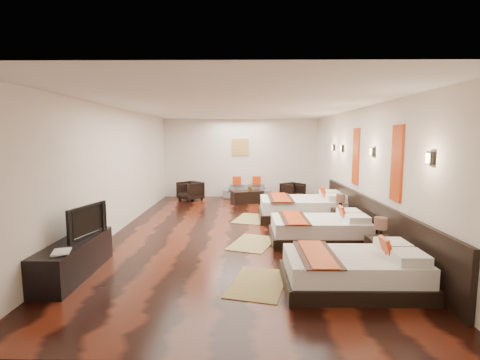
{
  "coord_description": "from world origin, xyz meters",
  "views": [
    {
      "loc": [
        0.12,
        -7.89,
        2.13
      ],
      "look_at": [
        0.03,
        0.67,
        1.1
      ],
      "focal_mm": 26.33,
      "sensor_mm": 36.0,
      "label": 1
    }
  ],
  "objects_px": {
    "armchair_right": "(293,192)",
    "bed_far": "(304,208)",
    "bed_mid": "(320,230)",
    "armchair_left": "(190,191)",
    "bed_near": "(354,271)",
    "figurine": "(94,218)",
    "nightstand_a": "(380,247)",
    "tv": "(83,221)",
    "sofa": "(247,191)",
    "book": "(52,253)",
    "coffee_table": "(247,197)",
    "table_plant": "(250,187)",
    "tv_console": "(75,258)",
    "nightstand_b": "(340,215)"
  },
  "relations": [
    {
      "from": "table_plant",
      "to": "tv",
      "type": "bearing_deg",
      "value": -115.01
    },
    {
      "from": "bed_mid",
      "to": "coffee_table",
      "type": "relative_size",
      "value": 1.98
    },
    {
      "from": "armchair_right",
      "to": "bed_mid",
      "type": "bearing_deg",
      "value": -128.23
    },
    {
      "from": "bed_near",
      "to": "book",
      "type": "height_order",
      "value": "bed_near"
    },
    {
      "from": "bed_near",
      "to": "bed_far",
      "type": "distance_m",
      "value": 4.25
    },
    {
      "from": "tv_console",
      "to": "armchair_left",
      "type": "relative_size",
      "value": 2.53
    },
    {
      "from": "bed_mid",
      "to": "tv",
      "type": "height_order",
      "value": "tv"
    },
    {
      "from": "tv_console",
      "to": "table_plant",
      "type": "relative_size",
      "value": 6.83
    },
    {
      "from": "bed_mid",
      "to": "armchair_left",
      "type": "bearing_deg",
      "value": 125.27
    },
    {
      "from": "nightstand_a",
      "to": "table_plant",
      "type": "xyz_separation_m",
      "value": [
        -2.1,
        5.63,
        0.25
      ]
    },
    {
      "from": "sofa",
      "to": "book",
      "type": "bearing_deg",
      "value": -105.96
    },
    {
      "from": "bed_near",
      "to": "armchair_left",
      "type": "distance_m",
      "value": 7.81
    },
    {
      "from": "bed_far",
      "to": "tv",
      "type": "distance_m",
      "value": 5.52
    },
    {
      "from": "bed_far",
      "to": "coffee_table",
      "type": "xyz_separation_m",
      "value": [
        -1.47,
        2.35,
        -0.1
      ]
    },
    {
      "from": "figurine",
      "to": "sofa",
      "type": "bearing_deg",
      "value": 66.69
    },
    {
      "from": "table_plant",
      "to": "bed_mid",
      "type": "bearing_deg",
      "value": -73.05
    },
    {
      "from": "bed_near",
      "to": "nightstand_b",
      "type": "bearing_deg",
      "value": 77.9
    },
    {
      "from": "nightstand_a",
      "to": "armchair_left",
      "type": "height_order",
      "value": "nightstand_a"
    },
    {
      "from": "bed_near",
      "to": "table_plant",
      "type": "relative_size",
      "value": 7.38
    },
    {
      "from": "nightstand_b",
      "to": "armchair_left",
      "type": "bearing_deg",
      "value": 139.58
    },
    {
      "from": "tv",
      "to": "table_plant",
      "type": "distance_m",
      "value": 6.62
    },
    {
      "from": "nightstand_a",
      "to": "nightstand_b",
      "type": "distance_m",
      "value": 2.48
    },
    {
      "from": "bed_near",
      "to": "nightstand_a",
      "type": "bearing_deg",
      "value": 53.68
    },
    {
      "from": "bed_mid",
      "to": "armchair_right",
      "type": "relative_size",
      "value": 3.0
    },
    {
      "from": "table_plant",
      "to": "figurine",
      "type": "bearing_deg",
      "value": -117.53
    },
    {
      "from": "nightstand_b",
      "to": "armchair_left",
      "type": "relative_size",
      "value": 1.12
    },
    {
      "from": "book",
      "to": "coffee_table",
      "type": "relative_size",
      "value": 0.31
    },
    {
      "from": "tv",
      "to": "armchair_right",
      "type": "xyz_separation_m",
      "value": [
        4.25,
        6.44,
        -0.51
      ]
    },
    {
      "from": "bed_mid",
      "to": "nightstand_a",
      "type": "height_order",
      "value": "nightstand_a"
    },
    {
      "from": "tv_console",
      "to": "coffee_table",
      "type": "xyz_separation_m",
      "value": [
        2.73,
        6.18,
        -0.08
      ]
    },
    {
      "from": "bed_near",
      "to": "armchair_left",
      "type": "bearing_deg",
      "value": 115.79
    },
    {
      "from": "book",
      "to": "table_plant",
      "type": "height_order",
      "value": "table_plant"
    },
    {
      "from": "tv_console",
      "to": "tv",
      "type": "height_order",
      "value": "tv"
    },
    {
      "from": "nightstand_a",
      "to": "figurine",
      "type": "relative_size",
      "value": 2.22
    },
    {
      "from": "bed_mid",
      "to": "sofa",
      "type": "distance_m",
      "value": 5.49
    },
    {
      "from": "bed_mid",
      "to": "table_plant",
      "type": "relative_size",
      "value": 7.5
    },
    {
      "from": "nightstand_a",
      "to": "figurine",
      "type": "xyz_separation_m",
      "value": [
        -4.95,
        0.17,
        0.45
      ]
    },
    {
      "from": "bed_far",
      "to": "figurine",
      "type": "distance_m",
      "value": 5.22
    },
    {
      "from": "coffee_table",
      "to": "tv",
      "type": "bearing_deg",
      "value": -114.26
    },
    {
      "from": "armchair_right",
      "to": "bed_far",
      "type": "bearing_deg",
      "value": -129.07
    },
    {
      "from": "tv_console",
      "to": "figurine",
      "type": "xyz_separation_m",
      "value": [
        0.0,
        0.77,
        0.45
      ]
    },
    {
      "from": "nightstand_b",
      "to": "tv_console",
      "type": "xyz_separation_m",
      "value": [
        -4.94,
        -3.08,
        -0.0
      ]
    },
    {
      "from": "armchair_left",
      "to": "armchair_right",
      "type": "height_order",
      "value": "armchair_left"
    },
    {
      "from": "bed_near",
      "to": "figurine",
      "type": "height_order",
      "value": "figurine"
    },
    {
      "from": "bed_mid",
      "to": "tv_console",
      "type": "relative_size",
      "value": 1.1
    },
    {
      "from": "bed_mid",
      "to": "armchair_left",
      "type": "height_order",
      "value": "bed_mid"
    },
    {
      "from": "sofa",
      "to": "coffee_table",
      "type": "distance_m",
      "value": 0.93
    },
    {
      "from": "tv_console",
      "to": "armchair_right",
      "type": "relative_size",
      "value": 2.73
    },
    {
      "from": "bed_near",
      "to": "tv",
      "type": "height_order",
      "value": "tv"
    },
    {
      "from": "nightstand_b",
      "to": "armchair_right",
      "type": "height_order",
      "value": "nightstand_b"
    }
  ]
}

